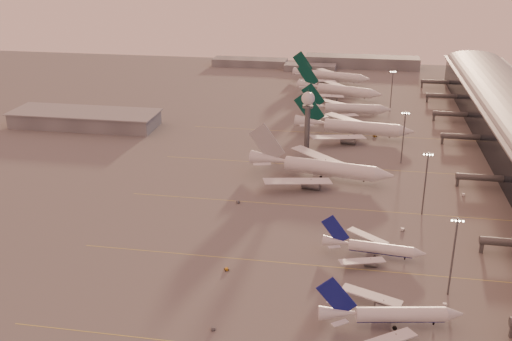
# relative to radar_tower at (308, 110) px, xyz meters

# --- Properties ---
(ground) EXTENTS (700.00, 700.00, 0.00)m
(ground) POSITION_rel_radar_tower_xyz_m (-5.00, -120.00, -20.95)
(ground) COLOR #5C5A5A
(ground) RESTS_ON ground
(taxiway_markings) EXTENTS (180.00, 185.25, 0.02)m
(taxiway_markings) POSITION_rel_radar_tower_xyz_m (25.00, -64.00, -20.94)
(taxiway_markings) COLOR #DDD34E
(taxiway_markings) RESTS_ON ground
(hangar) EXTENTS (82.00, 27.00, 8.50)m
(hangar) POSITION_rel_radar_tower_xyz_m (-125.00, 20.00, -16.63)
(hangar) COLOR slate
(hangar) RESTS_ON ground
(radar_tower) EXTENTS (6.40, 6.40, 31.10)m
(radar_tower) POSITION_rel_radar_tower_xyz_m (0.00, 0.00, 0.00)
(radar_tower) COLOR #4E5055
(radar_tower) RESTS_ON ground
(mast_a) EXTENTS (3.60, 0.56, 25.00)m
(mast_a) POSITION_rel_radar_tower_xyz_m (53.00, -120.00, -7.21)
(mast_a) COLOR #4E5055
(mast_a) RESTS_ON ground
(mast_b) EXTENTS (3.60, 0.56, 25.00)m
(mast_b) POSITION_rel_radar_tower_xyz_m (50.00, -65.00, -7.21)
(mast_b) COLOR #4E5055
(mast_b) RESTS_ON ground
(mast_c) EXTENTS (3.60, 0.56, 25.00)m
(mast_c) POSITION_rel_radar_tower_xyz_m (45.00, -10.00, -7.21)
(mast_c) COLOR #4E5055
(mast_c) RESTS_ON ground
(mast_d) EXTENTS (3.60, 0.56, 25.00)m
(mast_d) POSITION_rel_radar_tower_xyz_m (43.00, 80.00, -7.21)
(mast_d) COLOR #4E5055
(mast_d) RESTS_ON ground
(distant_horizon) EXTENTS (165.00, 37.50, 9.00)m
(distant_horizon) POSITION_rel_radar_tower_xyz_m (-2.38, 205.14, -17.06)
(distant_horizon) COLOR slate
(distant_horizon) RESTS_ON ground
(narrowbody_near) EXTENTS (39.55, 31.30, 15.56)m
(narrowbody_near) POSITION_rel_radar_tower_xyz_m (35.55, -138.84, -17.80)
(narrowbody_near) COLOR silver
(narrowbody_near) RESTS_ON ground
(narrowbody_mid) EXTENTS (34.33, 27.30, 13.42)m
(narrowbody_mid) POSITION_rel_radar_tower_xyz_m (31.39, -101.00, -18.23)
(narrowbody_mid) COLOR silver
(narrowbody_mid) RESTS_ON ground
(widebody_white) EXTENTS (63.95, 50.81, 22.66)m
(widebody_white) POSITION_rel_radar_tower_xyz_m (9.25, -35.83, -17.02)
(widebody_white) COLOR silver
(widebody_white) RESTS_ON ground
(greentail_a) EXTENTS (63.17, 50.74, 22.99)m
(greentail_a) POSITION_rel_radar_tower_xyz_m (22.18, 25.82, -16.89)
(greentail_a) COLOR silver
(greentail_a) RESTS_ON ground
(greentail_b) EXTENTS (52.59, 42.42, 19.09)m
(greentail_b) POSITION_rel_radar_tower_xyz_m (17.36, 65.64, -17.58)
(greentail_b) COLOR silver
(greentail_b) RESTS_ON ground
(greentail_c) EXTENTS (57.01, 45.32, 21.43)m
(greentail_c) POSITION_rel_radar_tower_xyz_m (11.06, 108.02, -17.16)
(greentail_c) COLOR silver
(greentail_c) RESTS_ON ground
(greentail_d) EXTENTS (57.03, 45.47, 21.17)m
(greentail_d) POSITION_rel_radar_tower_xyz_m (3.52, 150.59, -17.21)
(greentail_d) COLOR silver
(greentail_d) RESTS_ON ground
(gsv_truck_a) EXTENTS (5.48, 3.46, 2.08)m
(gsv_truck_a) POSITION_rel_radar_tower_xyz_m (-10.73, -148.46, -19.89)
(gsv_truck_a) COLOR #56585B
(gsv_truck_a) RESTS_ON ground
(gsv_catering_a) EXTENTS (5.18, 2.52, 4.22)m
(gsv_catering_a) POSITION_rel_radar_tower_xyz_m (51.51, -126.69, -18.84)
(gsv_catering_a) COLOR silver
(gsv_catering_a) RESTS_ON ground
(gsv_tug_mid) EXTENTS (3.07, 3.48, 0.85)m
(gsv_tug_mid) POSITION_rel_radar_tower_xyz_m (-14.17, -117.96, -20.51)
(gsv_tug_mid) COLOR #C48517
(gsv_tug_mid) RESTS_ON ground
(gsv_truck_b) EXTENTS (5.96, 3.49, 2.27)m
(gsv_truck_b) POSITION_rel_radar_tower_xyz_m (42.39, -80.69, -19.79)
(gsv_truck_b) COLOR silver
(gsv_truck_b) RESTS_ON ground
(gsv_truck_c) EXTENTS (4.73, 5.66, 2.22)m
(gsv_truck_c) POSITION_rel_radar_tower_xyz_m (-20.56, -66.89, -19.82)
(gsv_truck_c) COLOR #56585B
(gsv_truck_c) RESTS_ON ground
(gsv_catering_b) EXTENTS (5.25, 3.02, 4.06)m
(gsv_catering_b) POSITION_rel_radar_tower_xyz_m (68.33, -44.29, -18.92)
(gsv_catering_b) COLOR silver
(gsv_catering_b) RESTS_ON ground
(gsv_tug_far) EXTENTS (3.71, 4.22, 1.03)m
(gsv_tug_far) POSITION_rel_radar_tower_xyz_m (10.53, -22.83, -20.42)
(gsv_tug_far) COLOR #C48517
(gsv_tug_far) RESTS_ON ground
(gsv_truck_d) EXTENTS (4.02, 6.29, 2.39)m
(gsv_truck_d) POSITION_rel_radar_tower_xyz_m (-16.94, 7.62, -19.73)
(gsv_truck_d) COLOR silver
(gsv_truck_d) RESTS_ON ground
(gsv_tug_hangar) EXTENTS (4.23, 3.78, 1.04)m
(gsv_tug_hangar) POSITION_rel_radar_tower_xyz_m (33.54, 27.76, -20.42)
(gsv_tug_hangar) COLOR #C48517
(gsv_tug_hangar) RESTS_ON ground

